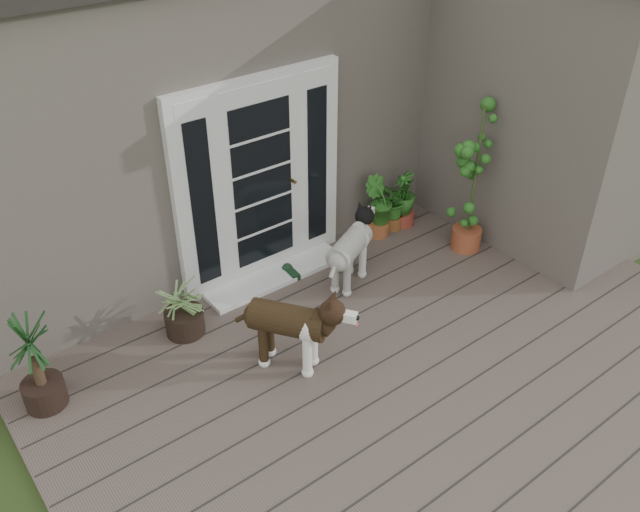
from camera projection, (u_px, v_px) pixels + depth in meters
deck at (421, 379)px, 5.95m from camera, size 6.20×4.60×0.12m
house_main at (178, 85)px, 7.91m from camera, size 7.40×4.00×3.10m
house_wing at (551, 108)px, 7.31m from camera, size 1.60×2.40×3.10m
door_unit at (260, 181)px, 6.66m from camera, size 1.90×0.14×2.15m
door_step at (275, 275)px, 7.11m from camera, size 1.60×0.40×0.05m
brindle_dog at (288, 332)px, 5.81m from camera, size 0.83×0.96×0.75m
white_dog at (349, 256)px, 6.85m from camera, size 0.88×0.66×0.68m
spider_plant at (182, 305)px, 6.21m from camera, size 0.81×0.81×0.66m
yucca at (35, 361)px, 5.36m from camera, size 0.83×0.83×0.95m
herb_a at (393, 207)px, 7.82m from camera, size 0.53×0.53×0.54m
herb_b at (378, 215)px, 7.70m from camera, size 0.49×0.49×0.53m
herb_c at (403, 203)px, 7.90m from camera, size 0.49×0.49×0.55m
sapling at (475, 179)px, 7.12m from camera, size 0.55×0.55×1.75m
clog_left at (345, 261)px, 7.31m from camera, size 0.14×0.27×0.08m
clog_right at (291, 272)px, 7.13m from camera, size 0.16×0.29×0.08m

